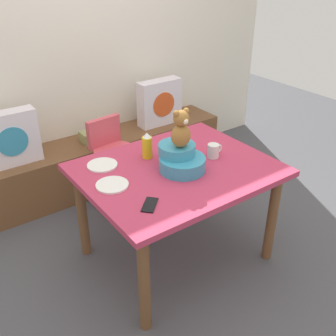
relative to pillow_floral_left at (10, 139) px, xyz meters
name	(u,v)px	position (x,y,z in m)	size (l,w,h in m)	color
ground_plane	(176,254)	(0.73, -1.23, -0.68)	(8.00, 8.00, 0.00)	#4C4C51
back_wall	(72,41)	(0.73, 0.29, 0.62)	(4.40, 0.10, 2.60)	silver
window_bench	(97,162)	(0.73, 0.02, -0.45)	(2.60, 0.44, 0.46)	brown
pillow_floral_left	(10,139)	(0.00, 0.00, 0.00)	(0.44, 0.15, 0.44)	silver
pillow_floral_right	(160,103)	(1.43, 0.00, 0.00)	(0.44, 0.15, 0.44)	silver
book_stack	(92,136)	(0.71, 0.02, -0.17)	(0.20, 0.14, 0.09)	#8E9156
dining_table	(177,181)	(0.73, -1.23, -0.04)	(1.24, 1.00, 0.74)	#B73351
highchair	(114,153)	(0.69, -0.42, -0.16)	(0.35, 0.48, 0.79)	#D84C59
infant_seat_teal	(180,159)	(0.74, -1.25, 0.13)	(0.30, 0.33, 0.16)	teal
teddy_bear	(181,129)	(0.74, -1.26, 0.34)	(0.13, 0.12, 0.25)	olive
ketchup_bottle	(147,146)	(0.65, -1.00, 0.15)	(0.07, 0.07, 0.18)	gold
coffee_mug	(214,151)	(1.02, -1.25, 0.11)	(0.12, 0.08, 0.09)	silver
dinner_plate_near	(112,185)	(0.27, -1.18, 0.07)	(0.20, 0.20, 0.01)	white
dinner_plate_far	(102,165)	(0.34, -0.92, 0.07)	(0.20, 0.20, 0.01)	white
cell_phone	(150,205)	(0.34, -1.49, 0.06)	(0.07, 0.14, 0.01)	black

